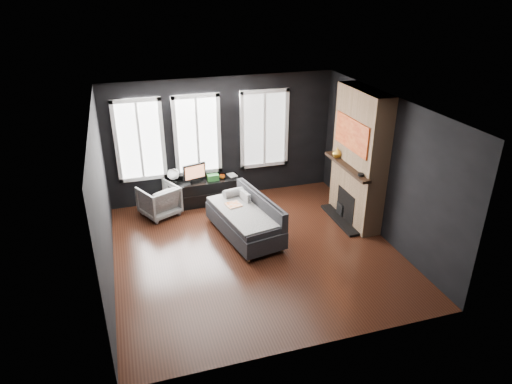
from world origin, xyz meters
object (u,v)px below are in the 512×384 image
object	(u,v)px
media_console	(205,191)
mantel_vase	(337,152)
mug	(222,176)
book	(228,171)
monitor	(194,172)
armchair	(159,199)
sofa	(244,217)

from	to	relation	value
media_console	mantel_vase	size ratio (longest dim) A/B	7.65
mug	book	world-z (taller)	book
media_console	monitor	size ratio (longest dim) A/B	3.04
monitor	mug	xyz separation A→B (m)	(0.60, -0.01, -0.17)
mug	book	bearing A→B (deg)	27.89
armchair	monitor	distance (m)	0.95
sofa	armchair	world-z (taller)	sofa
book	media_console	bearing A→B (deg)	-176.07
armchair	media_console	bearing A→B (deg)	169.91
sofa	book	size ratio (longest dim) A/B	7.67
monitor	book	world-z (taller)	monitor
armchair	mug	xyz separation A→B (m)	(1.41, 0.24, 0.24)
media_console	mug	distance (m)	0.52
mantel_vase	sofa	bearing A→B (deg)	-167.86
sofa	monitor	xyz separation A→B (m)	(-0.66, 1.60, 0.38)
book	mantel_vase	size ratio (longest dim) A/B	1.17
mug	book	distance (m)	0.19
armchair	mug	distance (m)	1.46
sofa	mantel_vase	xyz separation A→B (m)	(2.09, 0.45, 0.93)
mantel_vase	book	bearing A→B (deg)	148.24
sofa	monitor	distance (m)	1.77
media_console	mug	xyz separation A→B (m)	(0.40, -0.05, 0.33)
armchair	mantel_vase	distance (m)	3.80
sofa	media_console	bearing A→B (deg)	94.40
mug	book	xyz separation A→B (m)	(0.16, 0.09, 0.06)
mug	monitor	bearing A→B (deg)	179.06
mug	mantel_vase	world-z (taller)	mantel_vase
monitor	armchair	bearing A→B (deg)	-178.16
book	monitor	bearing A→B (deg)	-174.38
media_console	mantel_vase	bearing A→B (deg)	-26.93
armchair	mantel_vase	world-z (taller)	mantel_vase
monitor	mug	size ratio (longest dim) A/B	4.42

